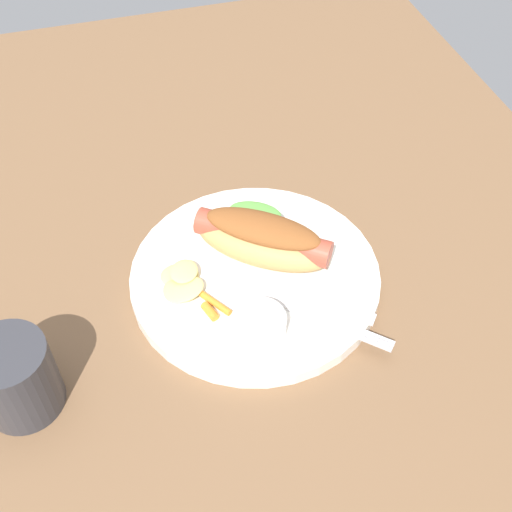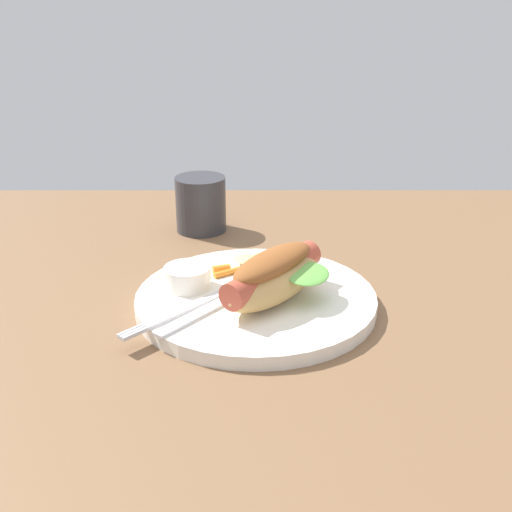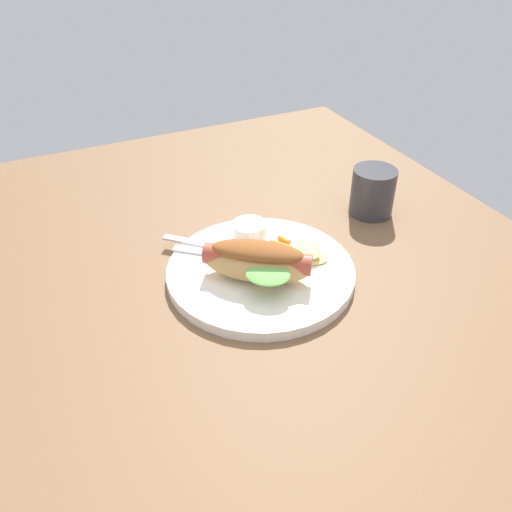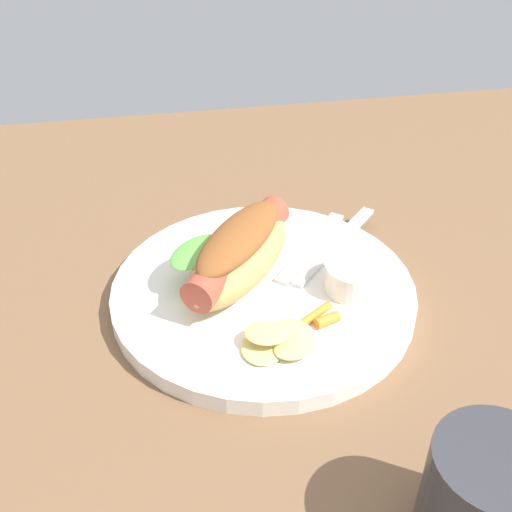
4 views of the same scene
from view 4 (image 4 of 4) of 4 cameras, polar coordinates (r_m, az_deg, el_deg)
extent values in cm
cube|color=brown|center=(57.79, -2.15, -5.36)|extent=(120.00, 90.00, 1.80)
cylinder|color=white|center=(57.59, 0.65, -3.28)|extent=(27.40, 27.40, 1.60)
ellipsoid|color=tan|center=(56.53, -1.49, -0.13)|extent=(13.94, 15.78, 4.69)
cylinder|color=#B24733|center=(56.05, -1.51, 0.55)|extent=(11.50, 13.91, 3.03)
ellipsoid|color=brown|center=(55.28, -1.53, 1.70)|extent=(11.37, 13.05, 2.35)
ellipsoid|color=#6BB74C|center=(55.84, -5.40, 0.38)|extent=(7.01, 7.45, 1.42)
cylinder|color=white|center=(56.70, 8.92, -1.86)|extent=(5.41, 5.41, 2.53)
cube|color=silver|center=(61.23, 6.49, 0.33)|extent=(9.31, 9.69, 0.40)
cube|color=silver|center=(67.00, 9.90, 3.41)|extent=(2.42, 2.53, 0.40)
cube|color=silver|center=(67.14, 9.56, 3.53)|extent=(2.42, 2.53, 0.40)
cube|color=silver|center=(67.28, 9.21, 3.65)|extent=(2.42, 2.53, 0.40)
cube|color=silver|center=(61.89, 5.01, 0.84)|extent=(9.39, 11.01, 0.36)
ellipsoid|color=#E1CC76|center=(50.75, 0.66, -8.22)|extent=(4.65, 5.07, 0.50)
ellipsoid|color=#E1CC76|center=(50.21, 3.59, -8.20)|extent=(3.96, 3.10, 0.92)
ellipsoid|color=#E1CC76|center=(50.90, 3.49, -7.17)|extent=(4.58, 4.99, 1.00)
ellipsoid|color=#E1CC76|center=(50.47, 0.97, -6.98)|extent=(4.50, 4.16, 0.81)
cylinder|color=orange|center=(53.56, 5.22, -5.39)|extent=(3.74, 2.83, 0.72)
cylinder|color=orange|center=(53.13, 6.44, -5.75)|extent=(2.34, 1.57, 0.93)
cylinder|color=#333338|center=(41.54, 19.97, -20.09)|extent=(7.45, 7.45, 8.18)
camera|label=1|loc=(0.65, 66.04, 36.90)|focal=46.40mm
camera|label=2|loc=(1.10, -7.18, 33.95)|focal=45.29mm
camera|label=3|loc=(0.85, -53.37, 31.32)|focal=36.89mm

